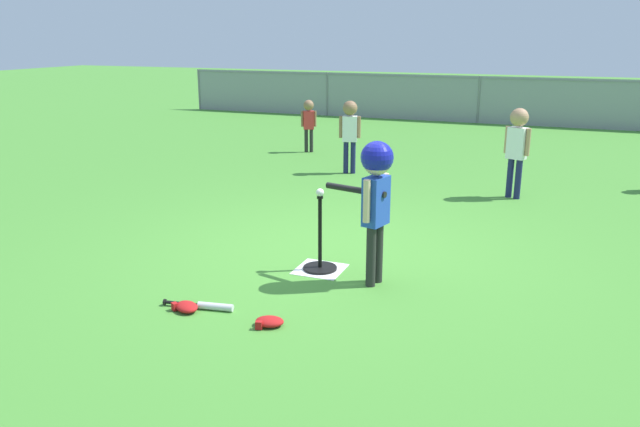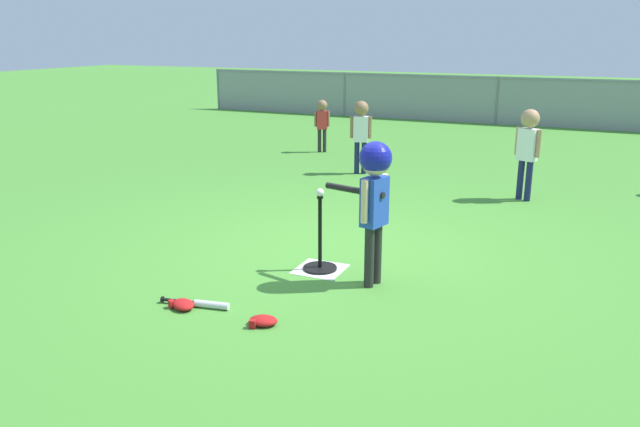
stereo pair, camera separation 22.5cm
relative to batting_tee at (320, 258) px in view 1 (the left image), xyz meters
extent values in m
plane|color=#478C33|center=(-0.04, 0.50, -0.12)|extent=(60.00, 60.00, 0.00)
cube|color=white|center=(0.00, 0.00, -0.11)|extent=(0.44, 0.44, 0.01)
cylinder|color=black|center=(0.00, 0.00, -0.10)|extent=(0.32, 0.32, 0.03)
cylinder|color=black|center=(0.00, 0.00, 0.25)|extent=(0.04, 0.04, 0.69)
cylinder|color=black|center=(0.00, 0.00, 0.59)|extent=(0.06, 0.06, 0.02)
sphere|color=white|center=(0.00, 0.00, 0.63)|extent=(0.07, 0.07, 0.07)
cylinder|color=#262626|center=(0.56, -0.21, 0.16)|extent=(0.09, 0.09, 0.55)
cylinder|color=#262626|center=(0.59, -0.09, 0.16)|extent=(0.09, 0.09, 0.55)
cube|color=#2347B7|center=(0.57, -0.15, 0.65)|extent=(0.20, 0.27, 0.43)
cylinder|color=beige|center=(0.54, -0.29, 0.68)|extent=(0.06, 0.06, 0.37)
cylinder|color=beige|center=(0.61, 0.00, 0.68)|extent=(0.06, 0.06, 0.37)
sphere|color=beige|center=(0.57, -0.15, 1.00)|extent=(0.24, 0.24, 0.24)
sphere|color=#141999|center=(0.57, -0.15, 1.03)|extent=(0.28, 0.28, 0.28)
cylinder|color=black|center=(0.37, -0.09, 0.71)|extent=(0.60, 0.20, 0.06)
cylinder|color=#191E4C|center=(-1.06, 4.11, 0.14)|extent=(0.08, 0.08, 0.51)
cylinder|color=#191E4C|center=(-1.17, 4.08, 0.14)|extent=(0.08, 0.08, 0.51)
cube|color=white|center=(-1.12, 4.09, 0.59)|extent=(0.25, 0.19, 0.40)
cylinder|color=#8C6647|center=(-0.98, 4.13, 0.62)|extent=(0.06, 0.06, 0.34)
cylinder|color=#8C6647|center=(-1.25, 4.06, 0.62)|extent=(0.06, 0.06, 0.34)
sphere|color=#8C6647|center=(-1.12, 4.09, 0.92)|extent=(0.23, 0.23, 0.23)
cylinder|color=#262626|center=(-2.38, 5.58, 0.10)|extent=(0.07, 0.07, 0.43)
cylinder|color=#262626|center=(-2.47, 5.54, 0.10)|extent=(0.07, 0.07, 0.43)
cube|color=red|center=(-2.42, 5.56, 0.48)|extent=(0.22, 0.18, 0.34)
cylinder|color=#8C6647|center=(-2.31, 5.61, 0.51)|extent=(0.05, 0.05, 0.29)
cylinder|color=#8C6647|center=(-2.53, 5.51, 0.51)|extent=(0.05, 0.05, 0.29)
sphere|color=#8C6647|center=(-2.42, 5.56, 0.76)|extent=(0.19, 0.19, 0.19)
cylinder|color=#191E4C|center=(1.50, 3.41, 0.15)|extent=(0.08, 0.08, 0.54)
cylinder|color=#191E4C|center=(1.39, 3.46, 0.15)|extent=(0.08, 0.08, 0.54)
cube|color=white|center=(1.45, 3.44, 0.63)|extent=(0.28, 0.23, 0.42)
cylinder|color=tan|center=(1.59, 3.38, 0.66)|extent=(0.06, 0.06, 0.36)
cylinder|color=tan|center=(1.31, 3.49, 0.66)|extent=(0.06, 0.06, 0.36)
sphere|color=tan|center=(1.45, 3.44, 0.97)|extent=(0.24, 0.24, 0.24)
cylinder|color=silver|center=(-0.45, -1.15, -0.09)|extent=(0.30, 0.11, 0.06)
cylinder|color=black|center=(-0.74, -1.20, -0.09)|extent=(0.29, 0.08, 0.03)
cylinder|color=black|center=(-0.89, -1.22, -0.09)|extent=(0.02, 0.05, 0.05)
ellipsoid|color=#B21919|center=(0.08, -1.24, -0.08)|extent=(0.25, 0.21, 0.07)
cube|color=#B21919|center=(0.03, -1.33, -0.08)|extent=(0.06, 0.05, 0.06)
ellipsoid|color=#B21919|center=(-0.66, -1.25, -0.08)|extent=(0.27, 0.25, 0.07)
cube|color=#B21919|center=(-0.75, -1.28, -0.08)|extent=(0.06, 0.06, 0.06)
cylinder|color=slate|center=(-8.04, 10.73, 0.46)|extent=(0.06, 0.06, 1.15)
cylinder|color=slate|center=(-4.04, 10.73, 0.46)|extent=(0.06, 0.06, 1.15)
cylinder|color=slate|center=(-0.04, 10.73, 0.46)|extent=(0.06, 0.06, 1.15)
cube|color=gray|center=(-0.04, 10.73, 0.98)|extent=(16.00, 0.03, 0.03)
cube|color=gray|center=(-0.04, 10.73, 0.46)|extent=(16.00, 0.01, 1.15)
camera|label=1|loc=(2.03, -5.12, 2.03)|focal=34.96mm
camera|label=2|loc=(2.23, -5.03, 2.03)|focal=34.96mm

